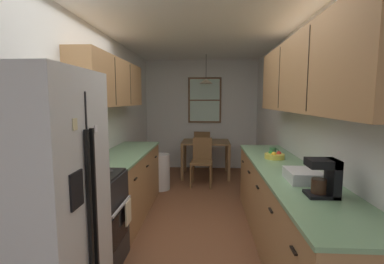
{
  "coord_description": "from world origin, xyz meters",
  "views": [
    {
      "loc": [
        0.15,
        -2.86,
        1.62
      ],
      "look_at": [
        -0.08,
        1.19,
        1.15
      ],
      "focal_mm": 25.6,
      "sensor_mm": 36.0,
      "label": 1
    }
  ],
  "objects_px": {
    "dining_table": "(206,147)",
    "fruit_bowl": "(275,156)",
    "dining_chair_far": "(202,148)",
    "stove_range": "(87,221)",
    "trash_bin": "(160,172)",
    "coffee_maker": "(326,177)",
    "dish_rack": "(303,176)",
    "dining_chair_near": "(202,159)",
    "microwave_over_range": "(69,92)",
    "storage_canister": "(102,158)",
    "mug_by_coffeemaker": "(273,151)",
    "refrigerator": "(41,207)"
  },
  "relations": [
    {
      "from": "trash_bin",
      "to": "coffee_maker",
      "type": "height_order",
      "value": "coffee_maker"
    },
    {
      "from": "dining_table",
      "to": "coffee_maker",
      "type": "distance_m",
      "value": 3.82
    },
    {
      "from": "coffee_maker",
      "to": "trash_bin",
      "type": "bearing_deg",
      "value": 122.22
    },
    {
      "from": "storage_canister",
      "to": "fruit_bowl",
      "type": "relative_size",
      "value": 0.7
    },
    {
      "from": "stove_range",
      "to": "microwave_over_range",
      "type": "bearing_deg",
      "value": 179.97
    },
    {
      "from": "dining_chair_near",
      "to": "storage_canister",
      "type": "height_order",
      "value": "storage_canister"
    },
    {
      "from": "stove_range",
      "to": "storage_canister",
      "type": "relative_size",
      "value": 6.52
    },
    {
      "from": "coffee_maker",
      "to": "refrigerator",
      "type": "bearing_deg",
      "value": -170.07
    },
    {
      "from": "coffee_maker",
      "to": "mug_by_coffeemaker",
      "type": "xyz_separation_m",
      "value": [
        -0.02,
        1.6,
        -0.1
      ]
    },
    {
      "from": "microwave_over_range",
      "to": "dining_table",
      "type": "height_order",
      "value": "microwave_over_range"
    },
    {
      "from": "stove_range",
      "to": "dish_rack",
      "type": "xyz_separation_m",
      "value": [
        2.0,
        0.0,
        0.48
      ]
    },
    {
      "from": "coffee_maker",
      "to": "microwave_over_range",
      "type": "bearing_deg",
      "value": 169.82
    },
    {
      "from": "coffee_maker",
      "to": "dish_rack",
      "type": "bearing_deg",
      "value": 94.64
    },
    {
      "from": "refrigerator",
      "to": "dish_rack",
      "type": "height_order",
      "value": "refrigerator"
    },
    {
      "from": "microwave_over_range",
      "to": "dish_rack",
      "type": "relative_size",
      "value": 1.82
    },
    {
      "from": "dining_table",
      "to": "dish_rack",
      "type": "relative_size",
      "value": 2.92
    },
    {
      "from": "refrigerator",
      "to": "coffee_maker",
      "type": "xyz_separation_m",
      "value": [
        2.0,
        0.35,
        0.14
      ]
    },
    {
      "from": "microwave_over_range",
      "to": "dining_table",
      "type": "distance_m",
      "value": 3.67
    },
    {
      "from": "dining_chair_far",
      "to": "dish_rack",
      "type": "height_order",
      "value": "dish_rack"
    },
    {
      "from": "stove_range",
      "to": "mug_by_coffeemaker",
      "type": "distance_m",
      "value": 2.4
    },
    {
      "from": "dining_table",
      "to": "coffee_maker",
      "type": "height_order",
      "value": "coffee_maker"
    },
    {
      "from": "dining_chair_near",
      "to": "trash_bin",
      "type": "bearing_deg",
      "value": -156.6
    },
    {
      "from": "trash_bin",
      "to": "storage_canister",
      "type": "height_order",
      "value": "storage_canister"
    },
    {
      "from": "refrigerator",
      "to": "mug_by_coffeemaker",
      "type": "xyz_separation_m",
      "value": [
        1.99,
        1.95,
        0.04
      ]
    },
    {
      "from": "dining_chair_far",
      "to": "trash_bin",
      "type": "bearing_deg",
      "value": -115.89
    },
    {
      "from": "trash_bin",
      "to": "coffee_maker",
      "type": "bearing_deg",
      "value": -57.78
    },
    {
      "from": "trash_bin",
      "to": "refrigerator",
      "type": "bearing_deg",
      "value": -94.81
    },
    {
      "from": "coffee_maker",
      "to": "dish_rack",
      "type": "distance_m",
      "value": 0.4
    },
    {
      "from": "dining_chair_near",
      "to": "storage_canister",
      "type": "bearing_deg",
      "value": -114.98
    },
    {
      "from": "mug_by_coffeemaker",
      "to": "stove_range",
      "type": "bearing_deg",
      "value": -149.06
    },
    {
      "from": "trash_bin",
      "to": "mug_by_coffeemaker",
      "type": "relative_size",
      "value": 5.27
    },
    {
      "from": "dining_chair_far",
      "to": "coffee_maker",
      "type": "height_order",
      "value": "coffee_maker"
    },
    {
      "from": "fruit_bowl",
      "to": "dish_rack",
      "type": "bearing_deg",
      "value": -88.56
    },
    {
      "from": "dish_rack",
      "to": "dining_chair_near",
      "type": "bearing_deg",
      "value": 109.66
    },
    {
      "from": "trash_bin",
      "to": "fruit_bowl",
      "type": "height_order",
      "value": "fruit_bowl"
    },
    {
      "from": "dining_table",
      "to": "dining_chair_far",
      "type": "xyz_separation_m",
      "value": [
        -0.08,
        0.6,
        -0.14
      ]
    },
    {
      "from": "dining_chair_near",
      "to": "dining_table",
      "type": "bearing_deg",
      "value": 83.43
    },
    {
      "from": "dining_chair_near",
      "to": "trash_bin",
      "type": "relative_size",
      "value": 1.39
    },
    {
      "from": "refrigerator",
      "to": "trash_bin",
      "type": "distance_m",
      "value": 3.18
    },
    {
      "from": "dining_table",
      "to": "fruit_bowl",
      "type": "relative_size",
      "value": 4.1
    },
    {
      "from": "fruit_bowl",
      "to": "dining_chair_far",
      "type": "bearing_deg",
      "value": 107.92
    },
    {
      "from": "refrigerator",
      "to": "dining_chair_near",
      "type": "distance_m",
      "value": 3.61
    },
    {
      "from": "dining_chair_far",
      "to": "fruit_bowl",
      "type": "bearing_deg",
      "value": -72.08
    },
    {
      "from": "refrigerator",
      "to": "dining_chair_far",
      "type": "bearing_deg",
      "value": 77.84
    },
    {
      "from": "refrigerator",
      "to": "dining_chair_far",
      "type": "relative_size",
      "value": 2.03
    },
    {
      "from": "microwave_over_range",
      "to": "dining_table",
      "type": "relative_size",
      "value": 0.62
    },
    {
      "from": "refrigerator",
      "to": "stove_range",
      "type": "height_order",
      "value": "refrigerator"
    },
    {
      "from": "microwave_over_range",
      "to": "dining_chair_far",
      "type": "xyz_separation_m",
      "value": [
        1.14,
        3.89,
        -1.19
      ]
    },
    {
      "from": "stove_range",
      "to": "trash_bin",
      "type": "distance_m",
      "value": 2.4
    },
    {
      "from": "refrigerator",
      "to": "dining_table",
      "type": "bearing_deg",
      "value": 75.05
    }
  ]
}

